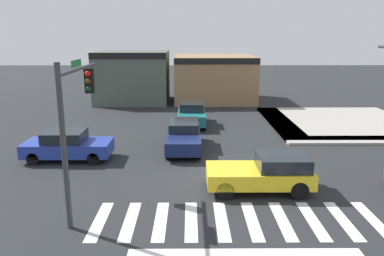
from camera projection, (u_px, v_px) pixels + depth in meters
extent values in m
plane|color=#232628|center=(225.00, 173.00, 17.40)|extent=(120.00, 120.00, 0.00)
cube|color=silver|center=(100.00, 221.00, 13.01)|extent=(0.42, 2.83, 0.01)
cube|color=silver|center=(130.00, 221.00, 13.01)|extent=(0.42, 2.83, 0.01)
cube|color=silver|center=(161.00, 221.00, 13.02)|extent=(0.42, 2.83, 0.01)
cube|color=silver|center=(191.00, 221.00, 13.03)|extent=(0.42, 2.83, 0.01)
cube|color=silver|center=(222.00, 220.00, 13.03)|extent=(0.42, 2.83, 0.01)
cube|color=silver|center=(252.00, 220.00, 13.04)|extent=(0.42, 2.83, 0.01)
cube|color=silver|center=(282.00, 220.00, 13.04)|extent=(0.42, 2.83, 0.01)
cube|color=silver|center=(313.00, 220.00, 13.05)|extent=(0.42, 2.83, 0.01)
cube|color=silver|center=(343.00, 220.00, 13.05)|extent=(0.42, 2.83, 0.01)
cube|color=silver|center=(373.00, 220.00, 13.06)|extent=(0.42, 2.83, 0.01)
cube|color=white|center=(245.00, 253.00, 11.09)|extent=(6.80, 0.50, 0.01)
cube|color=#9E998E|center=(370.00, 140.00, 22.48)|extent=(10.00, 1.60, 0.15)
cube|color=#9E998E|center=(280.00, 122.00, 27.12)|extent=(1.60, 10.00, 0.15)
cube|color=#9E998E|center=(339.00, 122.00, 27.14)|extent=(10.00, 10.00, 0.15)
cube|color=#4C564C|center=(133.00, 77.00, 35.11)|extent=(6.41, 5.70, 4.57)
cube|color=black|center=(127.00, 56.00, 32.05)|extent=(6.41, 0.50, 0.50)
cube|color=#93704C|center=(214.00, 78.00, 35.80)|extent=(7.23, 6.93, 4.14)
cube|color=black|center=(217.00, 61.00, 32.19)|extent=(7.23, 0.50, 0.50)
cylinder|color=#383A3D|center=(64.00, 149.00, 11.91)|extent=(0.18, 0.18, 5.36)
cylinder|color=#383A3D|center=(79.00, 69.00, 13.47)|extent=(0.12, 4.36, 0.12)
cube|color=black|center=(89.00, 81.00, 14.92)|extent=(0.32, 0.32, 0.95)
sphere|color=red|center=(88.00, 74.00, 14.69)|extent=(0.22, 0.22, 0.22)
sphere|color=#4C330C|center=(88.00, 81.00, 14.76)|extent=(0.22, 0.22, 0.22)
sphere|color=#0C3814|center=(89.00, 89.00, 14.83)|extent=(0.22, 0.22, 0.22)
cube|color=#197233|center=(76.00, 63.00, 13.21)|extent=(0.03, 1.10, 0.24)
cube|color=#196B70|center=(192.00, 116.00, 26.30)|extent=(1.84, 4.15, 0.69)
cube|color=black|center=(192.00, 107.00, 26.37)|extent=(1.62, 1.84, 0.53)
cylinder|color=black|center=(204.00, 125.00, 25.01)|extent=(0.22, 0.71, 0.71)
cylinder|color=black|center=(179.00, 125.00, 25.00)|extent=(0.22, 0.71, 0.71)
cylinder|color=black|center=(203.00, 116.00, 27.75)|extent=(0.22, 0.71, 0.71)
cylinder|color=black|center=(180.00, 116.00, 27.74)|extent=(0.22, 0.71, 0.71)
cube|color=gold|center=(259.00, 176.00, 15.40)|extent=(4.17, 1.94, 0.63)
cube|color=black|center=(283.00, 162.00, 15.27)|extent=(1.98, 1.70, 0.54)
cylinder|color=black|center=(225.00, 191.00, 14.63)|extent=(0.71, 0.22, 0.71)
cylinder|color=black|center=(222.00, 174.00, 16.29)|extent=(0.71, 0.22, 0.71)
cylinder|color=black|center=(299.00, 190.00, 14.64)|extent=(0.71, 0.22, 0.71)
cylinder|color=black|center=(288.00, 174.00, 16.31)|extent=(0.71, 0.22, 0.71)
cube|color=#23389E|center=(68.00, 148.00, 19.21)|extent=(4.26, 1.91, 0.66)
cube|color=black|center=(65.00, 136.00, 19.06)|extent=(1.95, 1.68, 0.54)
cylinder|color=black|center=(101.00, 149.00, 20.10)|extent=(0.61, 0.22, 0.61)
cylinder|color=black|center=(94.00, 159.00, 18.47)|extent=(0.61, 0.22, 0.61)
cylinder|color=black|center=(46.00, 149.00, 20.09)|extent=(0.61, 0.22, 0.61)
cylinder|color=black|center=(33.00, 159.00, 18.45)|extent=(0.61, 0.22, 0.61)
cube|color=#141E4C|center=(184.00, 138.00, 20.80)|extent=(1.80, 4.62, 0.68)
cube|color=black|center=(184.00, 125.00, 21.34)|extent=(1.58, 2.28, 0.46)
cylinder|color=black|center=(199.00, 152.00, 19.36)|extent=(0.22, 0.67, 0.67)
cylinder|color=black|center=(168.00, 153.00, 19.35)|extent=(0.22, 0.67, 0.67)
cylinder|color=black|center=(198.00, 136.00, 22.40)|extent=(0.22, 0.67, 0.67)
cylinder|color=black|center=(171.00, 136.00, 22.39)|extent=(0.22, 0.67, 0.67)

